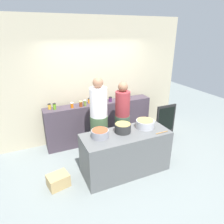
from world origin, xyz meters
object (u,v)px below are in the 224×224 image
at_px(preserve_jar_7, 110,99).
at_px(cooking_pot_left, 100,134).
at_px(preserve_jar_4, 85,103).
at_px(chalkboard_sign, 166,120).
at_px(preserve_jar_3, 81,104).
at_px(cook_with_tongs, 99,123).
at_px(preserve_jar_5, 89,101).
at_px(preserve_jar_1, 54,106).
at_px(cooking_pot_right, 145,124).
at_px(preserve_jar_0, 49,106).
at_px(preserve_jar_2, 72,105).
at_px(preserve_jar_6, 97,99).
at_px(preserve_jar_9, 126,97).
at_px(preserve_jar_10, 129,96).
at_px(cook_in_cap, 122,121).
at_px(wooden_spoon, 162,132).
at_px(cooking_pot_center, 123,128).
at_px(preserve_jar_8, 119,97).
at_px(bread_crate, 58,181).

height_order(preserve_jar_7, cooking_pot_left, preserve_jar_7).
xyz_separation_m(preserve_jar_4, chalkboard_sign, (2.07, -0.44, -0.65)).
relative_size(preserve_jar_3, cook_with_tongs, 0.07).
distance_m(preserve_jar_5, preserve_jar_7, 0.52).
relative_size(preserve_jar_1, cooking_pot_right, 0.39).
height_order(preserve_jar_0, cooking_pot_right, preserve_jar_0).
bearing_deg(preserve_jar_2, preserve_jar_3, -0.60).
bearing_deg(preserve_jar_0, preserve_jar_2, -14.25).
xyz_separation_m(preserve_jar_1, preserve_jar_6, (1.05, 0.08, -0.00)).
distance_m(preserve_jar_9, preserve_jar_10, 0.11).
xyz_separation_m(preserve_jar_5, preserve_jar_7, (0.52, -0.09, -0.00)).
bearing_deg(chalkboard_sign, preserve_jar_3, 168.69).
height_order(cooking_pot_right, cook_in_cap, cook_in_cap).
bearing_deg(preserve_jar_10, preserve_jar_3, -176.51).
relative_size(preserve_jar_7, cooking_pot_right, 0.33).
relative_size(preserve_jar_1, preserve_jar_4, 1.01).
xyz_separation_m(wooden_spoon, chalkboard_sign, (1.05, 1.16, -0.42)).
xyz_separation_m(preserve_jar_7, cooking_pot_center, (-0.31, -1.30, -0.14)).
bearing_deg(preserve_jar_10, cooking_pot_right, -104.76).
distance_m(preserve_jar_10, cooking_pot_center, 1.59).
relative_size(cooking_pot_left, cooking_pot_right, 0.88).
height_order(preserve_jar_10, cooking_pot_left, preserve_jar_10).
height_order(preserve_jar_1, preserve_jar_5, preserve_jar_1).
distance_m(preserve_jar_9, wooden_spoon, 1.66).
distance_m(preserve_jar_2, preserve_jar_8, 1.26).
height_order(preserve_jar_1, preserve_jar_8, preserve_jar_1).
height_order(preserve_jar_3, chalkboard_sign, preserve_jar_3).
bearing_deg(chalkboard_sign, preserve_jar_4, 168.06).
xyz_separation_m(preserve_jar_5, cook_in_cap, (0.52, -0.75, -0.32)).
bearing_deg(preserve_jar_9, preserve_jar_8, 151.48).
bearing_deg(preserve_jar_6, preserve_jar_5, -178.47).
distance_m(preserve_jar_5, cook_in_cap, 0.97).
bearing_deg(cook_with_tongs, preserve_jar_2, 123.09).
bearing_deg(preserve_jar_5, bread_crate, -128.46).
bearing_deg(cooking_pot_right, preserve_jar_2, 132.56).
bearing_deg(wooden_spoon, cook_with_tongs, 133.67).
bearing_deg(preserve_jar_6, cook_in_cap, -67.32).
relative_size(preserve_jar_9, chalkboard_sign, 0.14).
relative_size(preserve_jar_7, preserve_jar_8, 0.94).
height_order(preserve_jar_4, cooking_pot_center, preserve_jar_4).
relative_size(preserve_jar_9, cooking_pot_center, 0.39).
distance_m(preserve_jar_6, cook_with_tongs, 0.86).
bearing_deg(preserve_jar_1, preserve_jar_6, 4.24).
height_order(preserve_jar_5, cooking_pot_left, preserve_jar_5).
relative_size(preserve_jar_0, preserve_jar_4, 0.90).
bearing_deg(preserve_jar_2, preserve_jar_1, 170.72).
distance_m(cooking_pot_left, cooking_pot_right, 0.96).
bearing_deg(preserve_jar_4, preserve_jar_7, 3.63).
bearing_deg(preserve_jar_1, preserve_jar_5, 4.90).
height_order(preserve_jar_9, bread_crate, preserve_jar_9).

